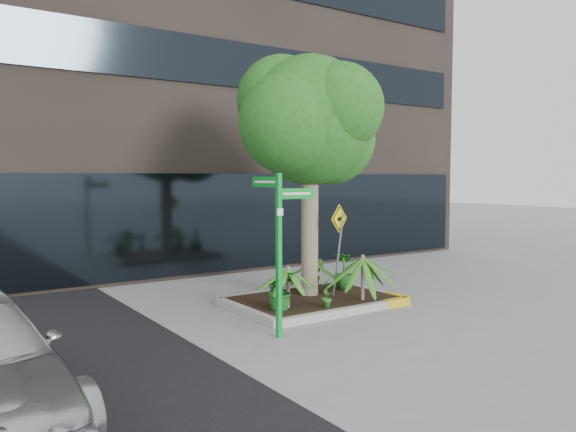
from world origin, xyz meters
TOP-DOWN VIEW (x-y plane):
  - ground at (0.00, 0.00)m, footprint 80.00×80.00m
  - building at (0.50, 8.50)m, footprint 18.00×8.00m
  - planter at (0.23, 0.27)m, footprint 3.35×2.36m
  - tree at (0.31, 0.58)m, footprint 3.44×3.05m
  - palm_front at (0.89, -0.45)m, footprint 1.02×1.02m
  - palm_left at (-0.74, -0.17)m, footprint 0.89×0.89m
  - palm_back at (0.55, 0.78)m, footprint 0.77×0.77m
  - shrub_a at (-0.94, -0.20)m, footprint 0.81×0.81m
  - shrub_b at (1.31, 0.60)m, footprint 0.60×0.60m
  - shrub_c at (-0.12, -0.55)m, footprint 0.45×0.45m
  - shrub_d at (0.61, 0.78)m, footprint 0.56×0.56m
  - street_sign_post at (-1.64, -1.23)m, footprint 0.79×0.78m
  - cattle_sign at (0.67, 0.05)m, footprint 0.56×0.27m

SIDE VIEW (x-z plane):
  - ground at x=0.00m, z-range 0.00..0.00m
  - planter at x=0.23m, z-range 0.03..0.18m
  - shrub_c at x=-0.12m, z-range 0.15..0.76m
  - shrub_d at x=0.61m, z-range 0.15..0.87m
  - shrub_a at x=-0.94m, z-range 0.15..0.88m
  - shrub_b at x=1.31m, z-range 0.15..0.95m
  - palm_back at x=0.55m, z-range 0.36..1.22m
  - palm_left at x=-0.74m, z-range 0.40..1.39m
  - palm_front at x=0.89m, z-range 0.43..1.57m
  - cattle_sign at x=0.67m, z-range 0.49..2.39m
  - street_sign_post at x=-1.64m, z-range 0.32..2.99m
  - tree at x=0.31m, z-range 1.19..6.35m
  - building at x=0.50m, z-range 0.00..15.00m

